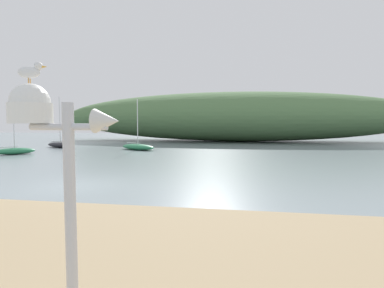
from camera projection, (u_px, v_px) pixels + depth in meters
ground_plane at (80, 185)px, 13.46m from camera, size 120.00×120.00×0.00m
distant_hill at (236, 117)px, 44.35m from camera, size 50.46×13.24×6.85m
mast_structure at (48, 137)px, 3.31m from camera, size 1.21×0.44×2.87m
seagull_on_radar at (31, 71)px, 3.30m from camera, size 0.31×0.15×0.22m
sailboat_near_shore at (138, 147)px, 30.35m from camera, size 4.27×3.14×4.86m
sailboat_mid_channel at (15, 151)px, 26.08m from camera, size 2.98×3.04×3.22m
sailboat_east_reach at (60, 145)px, 33.10m from camera, size 4.27×2.84×5.27m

